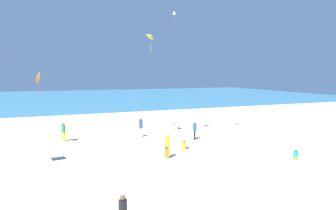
% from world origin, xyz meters
% --- Properties ---
extents(ground_plane, '(120.00, 120.00, 0.00)m').
position_xyz_m(ground_plane, '(0.00, 10.00, 0.00)').
color(ground_plane, beige).
extents(ocean_water, '(120.00, 60.00, 0.05)m').
position_xyz_m(ocean_water, '(0.00, 57.45, 0.03)').
color(ocean_water, teal).
rests_on(ocean_water, ground_plane).
extents(beach_chair_mid_beach, '(0.79, 0.81, 0.53)m').
position_xyz_m(beach_chair_mid_beach, '(10.63, 13.69, 0.23)').
color(beach_chair_mid_beach, white).
rests_on(beach_chair_mid_beach, ground_plane).
extents(person_1, '(0.47, 0.47, 1.66)m').
position_xyz_m(person_1, '(-0.91, 11.50, 0.96)').
color(person_1, white).
rests_on(person_1, ground_plane).
extents(person_2, '(0.46, 0.46, 1.70)m').
position_xyz_m(person_2, '(-0.83, 5.06, 0.98)').
color(person_2, orange).
rests_on(person_2, ground_plane).
extents(person_3, '(0.37, 0.37, 1.59)m').
position_xyz_m(person_3, '(-7.26, 12.22, 0.92)').
color(person_3, yellow).
rests_on(person_3, ground_plane).
extents(person_5, '(0.54, 0.59, 0.67)m').
position_xyz_m(person_5, '(7.00, 2.02, 0.25)').
color(person_5, '#19ADB2').
rests_on(person_5, ground_plane).
extents(person_6, '(0.41, 0.41, 1.56)m').
position_xyz_m(person_6, '(3.12, 9.02, 0.90)').
color(person_6, black).
rests_on(person_6, ground_plane).
extents(person_7, '(0.59, 0.40, 0.69)m').
position_xyz_m(person_7, '(1.13, 6.68, 0.25)').
color(person_7, yellow).
rests_on(person_7, ground_plane).
extents(kite_white, '(0.60, 0.60, 1.22)m').
position_xyz_m(kite_white, '(7.19, 23.93, 13.90)').
color(kite_white, white).
extents(kite_orange, '(0.29, 0.84, 1.73)m').
position_xyz_m(kite_orange, '(-8.75, 10.63, 5.16)').
color(kite_orange, orange).
extents(kite_yellow, '(0.85, 0.98, 1.63)m').
position_xyz_m(kite_yellow, '(-0.07, 10.77, 8.62)').
color(kite_yellow, yellow).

